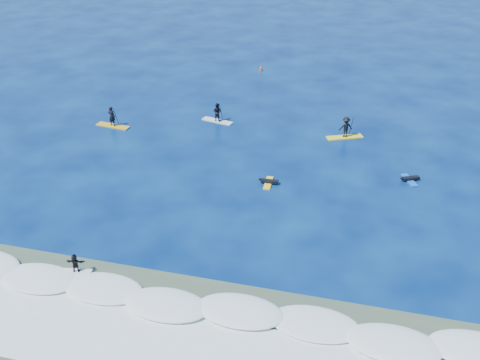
% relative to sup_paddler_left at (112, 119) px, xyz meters
% --- Properties ---
extents(ground, '(160.00, 160.00, 0.00)m').
position_rel_sup_paddler_left_xyz_m(ground, '(12.43, -10.99, -0.71)').
color(ground, '#031243').
rests_on(ground, ground).
extents(shallow_water, '(90.00, 13.00, 0.01)m').
position_rel_sup_paddler_left_xyz_m(shallow_water, '(12.43, -24.99, -0.71)').
color(shallow_water, '#3D5340').
rests_on(shallow_water, ground).
extents(breaking_wave, '(40.00, 6.00, 0.30)m').
position_rel_sup_paddler_left_xyz_m(breaking_wave, '(12.43, -20.99, -0.71)').
color(breaking_wave, white).
rests_on(breaking_wave, ground).
extents(whitewater, '(34.00, 5.00, 0.02)m').
position_rel_sup_paddler_left_xyz_m(whitewater, '(12.43, -23.99, -0.71)').
color(whitewater, silver).
rests_on(whitewater, ground).
extents(sup_paddler_left, '(3.32, 1.22, 2.28)m').
position_rel_sup_paddler_left_xyz_m(sup_paddler_left, '(0.00, 0.00, 0.00)').
color(sup_paddler_left, gold).
rests_on(sup_paddler_left, ground).
extents(sup_paddler_center, '(3.14, 1.45, 2.14)m').
position_rel_sup_paddler_left_xyz_m(sup_paddler_center, '(9.14, 3.46, 0.09)').
color(sup_paddler_center, silver).
rests_on(sup_paddler_center, ground).
extents(sup_paddler_right, '(3.30, 2.11, 2.29)m').
position_rel_sup_paddler_left_xyz_m(sup_paddler_right, '(21.17, 2.79, 0.18)').
color(sup_paddler_right, yellow).
rests_on(sup_paddler_right, ground).
extents(prone_paddler_near, '(1.53, 1.94, 0.40)m').
position_rel_sup_paddler_left_xyz_m(prone_paddler_near, '(16.17, -6.83, -0.57)').
color(prone_paddler_near, yellow).
rests_on(prone_paddler_near, ground).
extents(prone_paddler_far, '(1.50, 2.00, 0.41)m').
position_rel_sup_paddler_left_xyz_m(prone_paddler_far, '(26.60, -3.78, -0.57)').
color(prone_paddler_far, blue).
rests_on(prone_paddler_far, ground).
extents(wave_surfer, '(1.83, 0.80, 1.28)m').
position_rel_sup_paddler_left_xyz_m(wave_surfer, '(7.31, -19.97, 0.03)').
color(wave_surfer, silver).
rests_on(wave_surfer, breaking_wave).
extents(marker_buoy, '(0.27, 0.27, 0.64)m').
position_rel_sup_paddler_left_xyz_m(marker_buoy, '(10.02, 19.07, -0.43)').
color(marker_buoy, '#FD4C16').
rests_on(marker_buoy, ground).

